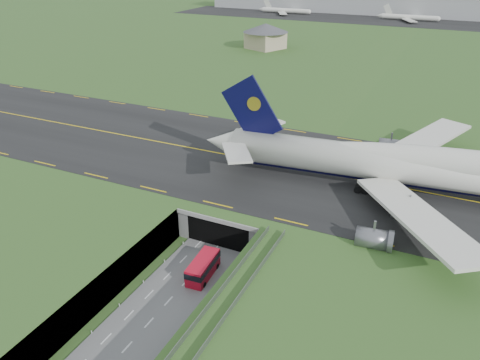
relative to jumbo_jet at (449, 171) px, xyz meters
The scene contains 10 objects.
ground 48.84m from the jumbo_jet, 137.03° to the right, with size 900.00×900.00×0.00m, color #365F26.
airfield_deck 48.22m from the jumbo_jet, 137.03° to the right, with size 800.00×800.00×6.00m, color gray.
trench_road 54.08m from the jumbo_jet, 131.07° to the right, with size 12.00×75.00×0.20m, color slate.
taxiway 35.16m from the jumbo_jet, behind, with size 800.00×44.00×0.18m, color black.
tunnel_portal 38.95m from the jumbo_jet, 155.76° to the right, with size 17.00×22.30×6.00m.
guideway 57.00m from the jumbo_jet, 114.75° to the right, with size 3.00×53.00×7.05m.
jumbo_jet is the anchor object (origin of this frame).
shuttle_tram 47.49m from the jumbo_jet, 135.32° to the right, with size 3.47×7.89×3.13m.
service_building 146.06m from the jumbo_jet, 125.59° to the left, with size 26.84×26.84×11.20m.
cargo_terminal 269.33m from the jumbo_jet, 97.42° to the left, with size 320.00×67.00×15.60m.
Camera 1 is at (33.05, -52.88, 47.76)m, focal length 35.00 mm.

